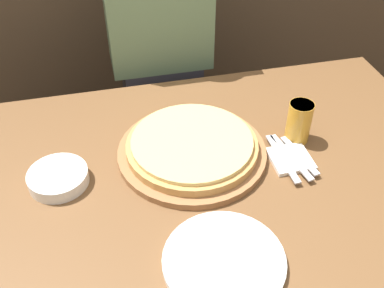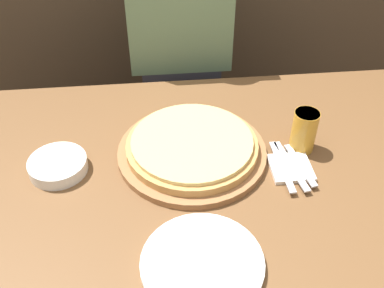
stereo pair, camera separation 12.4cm
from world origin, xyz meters
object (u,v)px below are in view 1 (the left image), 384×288
fork (283,159)px  beer_glass (299,121)px  dinner_knife (291,157)px  pizza_on_board (192,148)px  side_bowl (58,178)px  dinner_plate (224,261)px  spoon (300,156)px  diner_person (161,73)px

fork → beer_glass: bearing=48.6°
dinner_knife → pizza_on_board: bearing=161.0°
beer_glass → dinner_knife: bearing=-120.8°
beer_glass → side_bowl: beer_glass is taller
dinner_plate → side_bowl: side_bowl is taller
dinner_plate → spoon: size_ratio=1.60×
spoon → fork: bearing=180.0°
side_bowl → diner_person: 0.71m
side_bowl → dinner_knife: side_bowl is taller
dinner_plate → fork: size_ratio=1.36×
dinner_knife → beer_glass: bearing=59.2°
pizza_on_board → fork: pizza_on_board is taller
beer_glass → fork: 0.13m
pizza_on_board → side_bowl: pizza_on_board is taller
pizza_on_board → beer_glass: beer_glass is taller
dinner_plate → dinner_knife: (0.28, 0.28, 0.01)m
beer_glass → spoon: 0.11m
pizza_on_board → fork: 0.25m
pizza_on_board → dinner_plate: bearing=-92.3°
fork → dinner_knife: 0.03m
side_bowl → dinner_knife: 0.63m
pizza_on_board → dinner_plate: size_ratio=1.52×
pizza_on_board → dinner_knife: pizza_on_board is taller
beer_glass → diner_person: 0.66m
fork → diner_person: (-0.23, 0.66, -0.09)m
side_bowl → beer_glass: bearing=2.1°
spoon → side_bowl: bearing=174.4°
side_bowl → spoon: bearing=-5.6°
side_bowl → diner_person: diner_person is taller
beer_glass → dinner_knife: beer_glass is taller
dinner_plate → spoon: 0.41m
dinner_plate → spoon: (0.30, 0.28, 0.01)m
side_bowl → fork: 0.60m
beer_glass → dinner_knife: 0.12m
beer_glass → side_bowl: size_ratio=0.79×
spoon → diner_person: diner_person is taller
dinner_knife → dinner_plate: bearing=-134.8°
pizza_on_board → diner_person: (0.01, 0.57, -0.10)m
beer_glass → dinner_plate: size_ratio=0.46×
pizza_on_board → dinner_knife: 0.28m
beer_glass → fork: beer_glass is taller
fork → dinner_knife: same height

